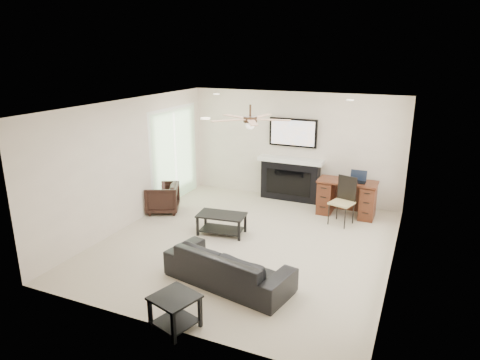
{
  "coord_description": "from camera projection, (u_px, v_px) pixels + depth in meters",
  "views": [
    {
      "loc": [
        2.77,
        -6.62,
        3.37
      ],
      "look_at": [
        -0.19,
        0.1,
        1.14
      ],
      "focal_mm": 32.0,
      "sensor_mm": 36.0,
      "label": 1
    }
  ],
  "objects": [
    {
      "name": "room_shell",
      "position": [
        259.0,
        153.0,
        7.36
      ],
      "size": [
        5.5,
        5.54,
        2.52
      ],
      "color": "beige",
      "rests_on": "ground"
    },
    {
      "name": "sofa",
      "position": [
        228.0,
        266.0,
        6.38
      ],
      "size": [
        2.07,
        1.13,
        0.57
      ],
      "primitive_type": "imported",
      "rotation": [
        0.0,
        0.0,
        2.95
      ],
      "color": "black",
      "rests_on": "ground"
    },
    {
      "name": "armchair",
      "position": [
        162.0,
        198.0,
        9.26
      ],
      "size": [
        0.91,
        0.9,
        0.62
      ],
      "primitive_type": "imported",
      "rotation": [
        0.0,
        0.0,
        -1.12
      ],
      "color": "black",
      "rests_on": "ground"
    },
    {
      "name": "coffee_table",
      "position": [
        222.0,
        224.0,
        8.16
      ],
      "size": [
        0.96,
        0.61,
        0.4
      ],
      "primitive_type": "cube",
      "rotation": [
        0.0,
        0.0,
        0.12
      ],
      "color": "black",
      "rests_on": "ground"
    },
    {
      "name": "end_table_near",
      "position": [
        175.0,
        312.0,
        5.36
      ],
      "size": [
        0.65,
        0.65,
        0.45
      ],
      "primitive_type": "cube",
      "rotation": [
        0.0,
        0.0,
        -0.29
      ],
      "color": "black",
      "rests_on": "ground"
    },
    {
      "name": "end_table_left",
      "position": [
        110.0,
        214.0,
        8.58
      ],
      "size": [
        0.64,
        0.64,
        0.45
      ],
      "primitive_type": "cube",
      "rotation": [
        0.0,
        0.0,
        -0.35
      ],
      "color": "black",
      "rests_on": "ground"
    },
    {
      "name": "fireplace_unit",
      "position": [
        291.0,
        160.0,
        9.83
      ],
      "size": [
        1.52,
        0.34,
        1.91
      ],
      "primitive_type": "cube",
      "color": "black",
      "rests_on": "ground"
    },
    {
      "name": "desk",
      "position": [
        347.0,
        198.0,
        9.05
      ],
      "size": [
        1.22,
        0.56,
        0.76
      ],
      "primitive_type": "cube",
      "color": "#3C1D0F",
      "rests_on": "ground"
    },
    {
      "name": "desk_chair",
      "position": [
        342.0,
        201.0,
        8.54
      ],
      "size": [
        0.53,
        0.54,
        0.97
      ],
      "primitive_type": "cube",
      "rotation": [
        0.0,
        0.0,
        -0.29
      ],
      "color": "black",
      "rests_on": "ground"
    },
    {
      "name": "laptop",
      "position": [
        358.0,
        177.0,
        8.81
      ],
      "size": [
        0.33,
        0.24,
        0.23
      ],
      "primitive_type": "cube",
      "color": "black",
      "rests_on": "desk"
    }
  ]
}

